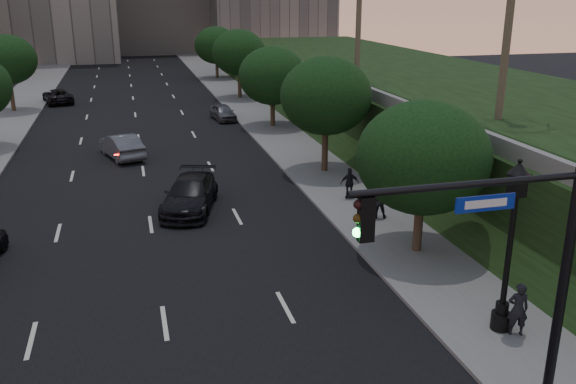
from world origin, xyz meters
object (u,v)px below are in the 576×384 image
object	(u,v)px
sedan_far_right	(223,112)
sedan_far_left	(58,96)
sedan_mid_left	(121,146)
sedan_near_right	(190,194)
pedestrian_a	(518,309)
pedestrian_c	(350,183)
pedestrian_b	(378,199)
traffic_signal_mast	(523,289)
street_lamp	(509,255)

from	to	relation	value
sedan_far_right	sedan_far_left	bearing A→B (deg)	132.03
sedan_mid_left	sedan_near_right	world-z (taller)	sedan_near_right
sedan_mid_left	sedan_far_left	xyz separation A→B (m)	(-5.79, 22.37, -0.09)
sedan_mid_left	sedan_far_left	world-z (taller)	sedan_mid_left
sedan_far_left	pedestrian_a	bearing A→B (deg)	95.80
sedan_mid_left	sedan_near_right	distance (m)	11.44
sedan_near_right	sedan_mid_left	bearing A→B (deg)	122.42
sedan_mid_left	pedestrian_c	size ratio (longest dim) A/B	2.91
sedan_far_left	pedestrian_b	size ratio (longest dim) A/B	2.78
sedan_near_right	pedestrian_a	xyz separation A→B (m)	(8.33, -14.23, 0.22)
traffic_signal_mast	sedan_near_right	size ratio (longest dim) A/B	1.29
sedan_near_right	street_lamp	bearing A→B (deg)	-43.38
street_lamp	sedan_mid_left	size ratio (longest dim) A/B	1.20
traffic_signal_mast	pedestrian_c	distance (m)	17.10
pedestrian_b	pedestrian_a	bearing A→B (deg)	102.92
sedan_mid_left	pedestrian_c	bearing A→B (deg)	115.66
street_lamp	sedan_far_right	world-z (taller)	street_lamp
street_lamp	pedestrian_c	size ratio (longest dim) A/B	3.49
sedan_near_right	pedestrian_b	bearing A→B (deg)	-7.90
traffic_signal_mast	sedan_far_left	xyz separation A→B (m)	(-14.74, 50.90, -2.99)
street_lamp	sedan_far_left	size ratio (longest dim) A/B	1.14
traffic_signal_mast	sedan_far_right	distance (m)	38.94
traffic_signal_mast	sedan_far_left	world-z (taller)	traffic_signal_mast
sedan_far_right	pedestrian_c	distance (m)	22.27
sedan_mid_left	sedan_far_right	world-z (taller)	sedan_mid_left
sedan_near_right	sedan_far_right	xyz separation A→B (m)	(5.01, 21.27, -0.13)
street_lamp	pedestrian_b	bearing A→B (deg)	89.13
pedestrian_c	sedan_far_left	bearing A→B (deg)	-53.75
sedan_near_right	pedestrian_c	bearing A→B (deg)	10.61
pedestrian_b	sedan_far_right	bearing A→B (deg)	-70.37
pedestrian_b	pedestrian_c	xyz separation A→B (m)	(-0.29, 2.91, -0.08)
traffic_signal_mast	pedestrian_a	xyz separation A→B (m)	(2.53, 3.32, -2.67)
pedestrian_a	pedestrian_c	world-z (taller)	pedestrian_a
sedan_near_right	pedestrian_a	distance (m)	16.49
pedestrian_a	pedestrian_c	bearing A→B (deg)	-68.97
street_lamp	traffic_signal_mast	bearing A→B (deg)	-121.36
pedestrian_c	street_lamp	bearing A→B (deg)	100.59
traffic_signal_mast	sedan_near_right	xyz separation A→B (m)	(-5.79, 17.55, -2.88)
sedan_mid_left	pedestrian_c	distance (m)	16.18
sedan_far_left	pedestrian_c	world-z (taller)	pedestrian_c
street_lamp	pedestrian_b	world-z (taller)	street_lamp
street_lamp	sedan_far_right	distance (m)	35.29
sedan_far_right	pedestrian_b	bearing A→B (deg)	-89.75
sedan_mid_left	pedestrian_a	world-z (taller)	pedestrian_a
street_lamp	pedestrian_a	distance (m)	1.70
sedan_mid_left	pedestrian_c	world-z (taller)	pedestrian_c
street_lamp	pedestrian_a	world-z (taller)	street_lamp
sedan_far_right	pedestrian_a	xyz separation A→B (m)	(3.32, -35.50, 0.35)
sedan_far_right	pedestrian_b	distance (m)	25.19
street_lamp	pedestrian_b	distance (m)	10.25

